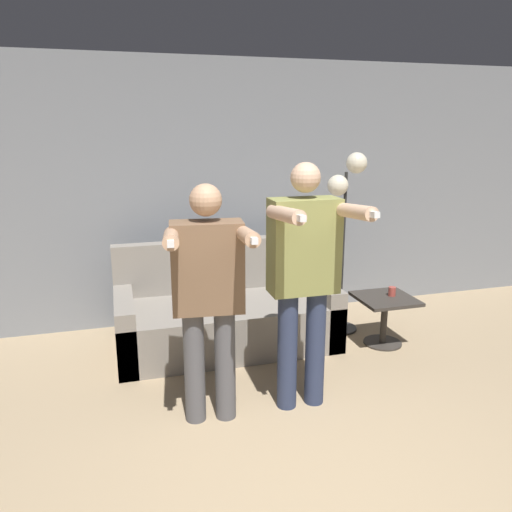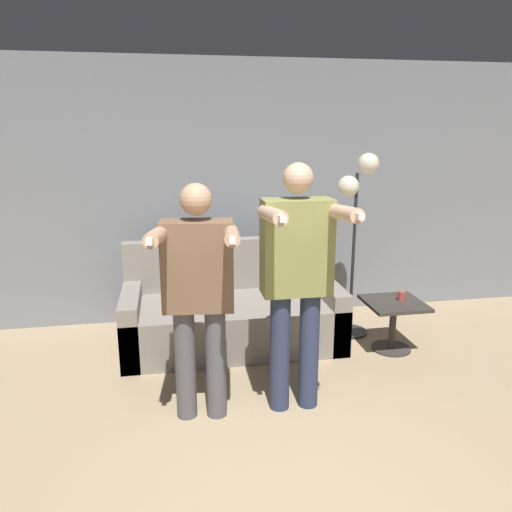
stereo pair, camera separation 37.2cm
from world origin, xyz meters
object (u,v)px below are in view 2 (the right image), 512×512
object	(u,v)px
person_right	(297,272)
cup	(402,296)
cat	(210,230)
side_table	(393,315)
floor_lamp	(357,202)
person_left	(198,288)
couch	(232,314)

from	to	relation	value
person_right	cup	xyz separation A→B (m)	(1.18, 0.80, -0.51)
cat	side_table	bearing A→B (deg)	-25.94
floor_lamp	cup	world-z (taller)	floor_lamp
person_left	side_table	distance (m)	2.02
cat	floor_lamp	world-z (taller)	floor_lamp
couch	person_right	size ratio (longest dim) A/B	1.12
couch	cat	distance (m)	0.82
cat	floor_lamp	xyz separation A→B (m)	(1.32, -0.33, 0.28)
cat	person_left	bearing A→B (deg)	-97.83
couch	person_right	distance (m)	1.43
person_right	floor_lamp	size ratio (longest dim) A/B	1.00
couch	cat	size ratio (longest dim) A/B	4.67
side_table	person_right	bearing A→B (deg)	-144.81
couch	side_table	size ratio (longest dim) A/B	3.90
couch	floor_lamp	distance (m)	1.54
person_left	floor_lamp	world-z (taller)	floor_lamp
person_left	cat	size ratio (longest dim) A/B	3.87
cat	person_right	bearing A→B (deg)	-73.73
couch	cup	bearing A→B (deg)	-14.97
person_right	side_table	bearing A→B (deg)	35.72
couch	cat	bearing A→B (deg)	114.46
cat	floor_lamp	size ratio (longest dim) A/B	0.24
person_left	floor_lamp	distance (m)	1.98
couch	person_right	bearing A→B (deg)	-76.25
person_left	person_right	distance (m)	0.66
floor_lamp	cup	bearing A→B (deg)	-53.49
cat	side_table	distance (m)	1.85
cup	side_table	bearing A→B (deg)	-166.30
side_table	person_left	bearing A→B (deg)	-156.13
floor_lamp	cat	bearing A→B (deg)	166.05
couch	person_left	xyz separation A→B (m)	(-0.37, -1.19, 0.66)
side_table	floor_lamp	bearing A→B (deg)	118.23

